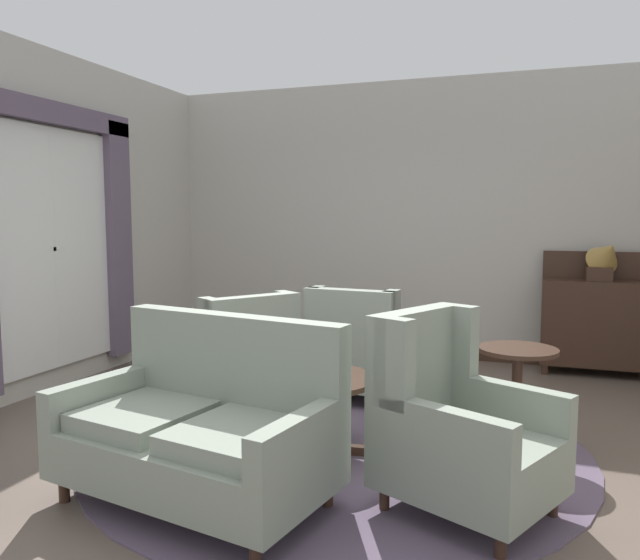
{
  "coord_description": "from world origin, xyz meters",
  "views": [
    {
      "loc": [
        1.26,
        -3.68,
        1.6
      ],
      "look_at": [
        -0.32,
        0.87,
        1.1
      ],
      "focal_mm": 34.4,
      "sensor_mm": 36.0,
      "label": 1
    }
  ],
  "objects_px": {
    "settee": "(202,429)",
    "coffee_table": "(317,393)",
    "side_table": "(517,388)",
    "armchair_back_corner": "(456,429)",
    "armchair_far_left": "(360,352)",
    "porcelain_vase": "(310,358)",
    "gramophone": "(605,258)",
    "armchair_near_sideboard": "(240,357)",
    "sideboard": "(596,321)"
  },
  "relations": [
    {
      "from": "porcelain_vase",
      "to": "side_table",
      "type": "height_order",
      "value": "porcelain_vase"
    },
    {
      "from": "porcelain_vase",
      "to": "gramophone",
      "type": "relative_size",
      "value": 0.64
    },
    {
      "from": "armchair_far_left",
      "to": "side_table",
      "type": "height_order",
      "value": "armchair_far_left"
    },
    {
      "from": "porcelain_vase",
      "to": "armchair_back_corner",
      "type": "distance_m",
      "value": 1.14
    },
    {
      "from": "armchair_far_left",
      "to": "side_table",
      "type": "distance_m",
      "value": 1.53
    },
    {
      "from": "settee",
      "to": "sideboard",
      "type": "distance_m",
      "value": 4.43
    },
    {
      "from": "coffee_table",
      "to": "gramophone",
      "type": "bearing_deg",
      "value": 54.21
    },
    {
      "from": "porcelain_vase",
      "to": "coffee_table",
      "type": "bearing_deg",
      "value": 40.02
    },
    {
      "from": "armchair_far_left",
      "to": "sideboard",
      "type": "xyz_separation_m",
      "value": [
        2.02,
        1.61,
        0.12
      ]
    },
    {
      "from": "armchair_back_corner",
      "to": "porcelain_vase",
      "type": "bearing_deg",
      "value": 90.33
    },
    {
      "from": "porcelain_vase",
      "to": "sideboard",
      "type": "bearing_deg",
      "value": 55.43
    },
    {
      "from": "armchair_back_corner",
      "to": "armchair_near_sideboard",
      "type": "relative_size",
      "value": 0.97
    },
    {
      "from": "settee",
      "to": "sideboard",
      "type": "bearing_deg",
      "value": 68.6
    },
    {
      "from": "porcelain_vase",
      "to": "sideboard",
      "type": "distance_m",
      "value": 3.54
    },
    {
      "from": "sideboard",
      "to": "armchair_back_corner",
      "type": "bearing_deg",
      "value": -106.26
    },
    {
      "from": "armchair_back_corner",
      "to": "armchair_far_left",
      "type": "height_order",
      "value": "armchair_back_corner"
    },
    {
      "from": "armchair_far_left",
      "to": "gramophone",
      "type": "relative_size",
      "value": 2.05
    },
    {
      "from": "porcelain_vase",
      "to": "armchair_far_left",
      "type": "xyz_separation_m",
      "value": [
        -0.01,
        1.31,
        -0.23
      ]
    },
    {
      "from": "coffee_table",
      "to": "settee",
      "type": "relative_size",
      "value": 0.48
    },
    {
      "from": "sideboard",
      "to": "gramophone",
      "type": "bearing_deg",
      "value": -62.06
    },
    {
      "from": "armchair_far_left",
      "to": "gramophone",
      "type": "distance_m",
      "value": 2.68
    },
    {
      "from": "armchair_near_sideboard",
      "to": "armchair_back_corner",
      "type": "bearing_deg",
      "value": 91.14
    },
    {
      "from": "armchair_back_corner",
      "to": "side_table",
      "type": "bearing_deg",
      "value": 9.33
    },
    {
      "from": "porcelain_vase",
      "to": "side_table",
      "type": "relative_size",
      "value": 0.44
    },
    {
      "from": "gramophone",
      "to": "armchair_near_sideboard",
      "type": "bearing_deg",
      "value": -145.8
    },
    {
      "from": "armchair_far_left",
      "to": "armchair_near_sideboard",
      "type": "bearing_deg",
      "value": 34.77
    },
    {
      "from": "armchair_back_corner",
      "to": "side_table",
      "type": "distance_m",
      "value": 1.06
    },
    {
      "from": "side_table",
      "to": "armchair_back_corner",
      "type": "bearing_deg",
      "value": -105.93
    },
    {
      "from": "armchair_near_sideboard",
      "to": "settee",
      "type": "bearing_deg",
      "value": 54.04
    },
    {
      "from": "coffee_table",
      "to": "armchair_far_left",
      "type": "relative_size",
      "value": 0.79
    },
    {
      "from": "armchair_far_left",
      "to": "side_table",
      "type": "relative_size",
      "value": 1.4
    },
    {
      "from": "armchair_back_corner",
      "to": "armchair_far_left",
      "type": "distance_m",
      "value": 2.06
    },
    {
      "from": "armchair_near_sideboard",
      "to": "gramophone",
      "type": "xyz_separation_m",
      "value": [
        2.98,
        2.02,
        0.77
      ]
    },
    {
      "from": "side_table",
      "to": "gramophone",
      "type": "bearing_deg",
      "value": 71.96
    },
    {
      "from": "coffee_table",
      "to": "armchair_back_corner",
      "type": "relative_size",
      "value": 0.73
    },
    {
      "from": "coffee_table",
      "to": "porcelain_vase",
      "type": "xyz_separation_m",
      "value": [
        -0.04,
        -0.04,
        0.24
      ]
    },
    {
      "from": "porcelain_vase",
      "to": "armchair_back_corner",
      "type": "relative_size",
      "value": 0.29
    },
    {
      "from": "coffee_table",
      "to": "armchair_near_sideboard",
      "type": "distance_m",
      "value": 1.23
    },
    {
      "from": "settee",
      "to": "side_table",
      "type": "relative_size",
      "value": 2.32
    },
    {
      "from": "coffee_table",
      "to": "side_table",
      "type": "height_order",
      "value": "side_table"
    },
    {
      "from": "sideboard",
      "to": "armchair_near_sideboard",
      "type": "bearing_deg",
      "value": -144.24
    },
    {
      "from": "armchair_back_corner",
      "to": "coffee_table",
      "type": "bearing_deg",
      "value": 87.76
    },
    {
      "from": "settee",
      "to": "armchair_back_corner",
      "type": "xyz_separation_m",
      "value": [
        1.36,
        0.36,
        0.04
      ]
    },
    {
      "from": "porcelain_vase",
      "to": "armchair_near_sideboard",
      "type": "xyz_separation_m",
      "value": [
        -0.92,
        0.8,
        -0.24
      ]
    },
    {
      "from": "armchair_near_sideboard",
      "to": "armchair_far_left",
      "type": "bearing_deg",
      "value": 153.61
    },
    {
      "from": "sideboard",
      "to": "gramophone",
      "type": "distance_m",
      "value": 0.65
    },
    {
      "from": "settee",
      "to": "gramophone",
      "type": "distance_m",
      "value": 4.45
    },
    {
      "from": "coffee_table",
      "to": "porcelain_vase",
      "type": "bearing_deg",
      "value": -139.98
    },
    {
      "from": "coffee_table",
      "to": "settee",
      "type": "bearing_deg",
      "value": -113.85
    },
    {
      "from": "settee",
      "to": "coffee_table",
      "type": "bearing_deg",
      "value": 76.84
    }
  ]
}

